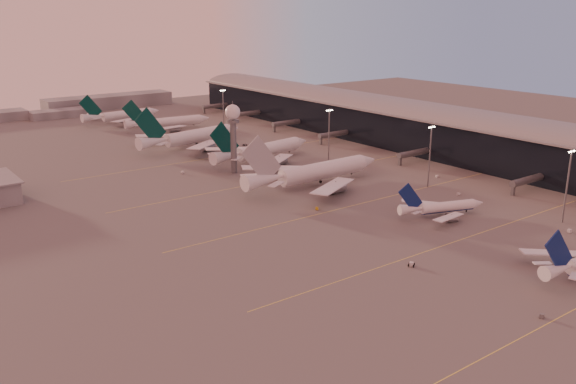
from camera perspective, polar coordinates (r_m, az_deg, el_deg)
ground at (r=175.51m, az=14.80°, el=-6.55°), size 700.00×700.00×0.00m
taxiway_markings at (r=231.43m, az=8.71°, el=-0.50°), size 180.00×185.25×0.02m
terminal at (r=320.43m, az=11.78°, el=6.06°), size 57.00×362.00×23.04m
radar_tower at (r=260.14m, az=-5.17°, el=6.28°), size 6.40×6.40×31.10m
mast_a at (r=217.85m, az=24.69°, el=0.81°), size 3.60×0.56×25.00m
mast_b at (r=245.28m, az=13.14°, el=3.55°), size 3.60×0.56×25.00m
mast_c at (r=279.67m, az=3.86°, el=5.53°), size 3.60×0.56×25.00m
mast_d at (r=350.80m, az=-6.07°, el=7.74°), size 3.60×0.56×25.00m
distant_horizon at (r=447.76m, az=-19.48°, el=7.54°), size 165.00×37.50×9.00m
narrowbody_mid at (r=213.83m, az=14.19°, el=-1.54°), size 31.96×25.07×12.95m
widebody_white at (r=243.40m, az=2.54°, el=1.55°), size 68.06×54.52×23.94m
greentail_a at (r=283.69m, az=-2.37°, el=3.67°), size 59.68×47.85×21.78m
greentail_b at (r=316.47m, az=-8.96°, el=4.90°), size 64.32×51.50×23.55m
greentail_c at (r=366.79m, az=-11.08°, el=6.27°), size 52.72×42.38×19.17m
greentail_d at (r=397.83m, az=-15.24°, el=6.79°), size 52.85×42.54×19.19m
gsv_truck_a at (r=153.38m, az=22.71°, el=-10.40°), size 5.60×3.86×2.13m
gsv_catering_a at (r=211.96m, az=24.92°, el=-2.89°), size 5.49×2.66×4.48m
gsv_tug_mid at (r=171.69m, az=11.47°, el=-6.65°), size 3.97×4.42×1.08m
gsv_truck_b at (r=240.07m, az=15.75°, el=-0.07°), size 5.20×2.82×1.99m
gsv_truck_c at (r=214.83m, az=2.71°, el=-1.38°), size 4.63×5.35×2.12m
gsv_catering_b at (r=263.17m, az=13.84°, el=1.75°), size 5.31×3.47×4.02m
gsv_tug_far at (r=249.43m, az=-0.68°, el=1.07°), size 3.86×4.11×1.01m
gsv_truck_d at (r=265.99m, az=-9.92°, el=1.97°), size 2.59×6.03×2.37m
gsv_tug_hangar at (r=317.44m, az=-4.07°, el=4.43°), size 3.94×2.56×1.08m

